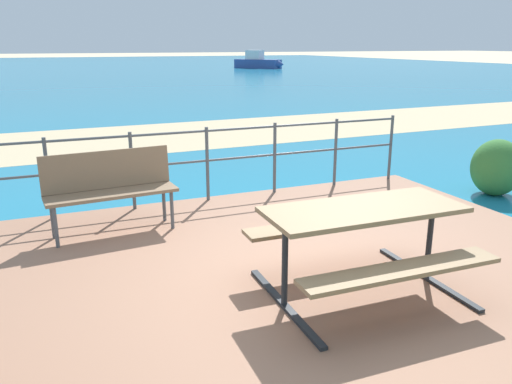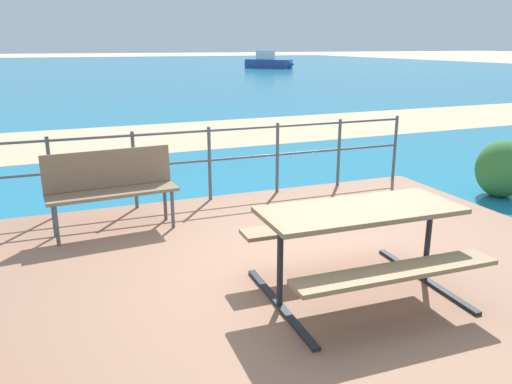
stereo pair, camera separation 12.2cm
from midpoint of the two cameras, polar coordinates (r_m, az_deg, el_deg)
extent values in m
plane|color=beige|center=(4.80, 2.94, -9.59)|extent=(240.00, 240.00, 0.00)
cube|color=#996B51|center=(4.79, 2.95, -9.27)|extent=(6.40, 5.20, 0.06)
cube|color=teal|center=(43.98, -20.72, 12.53)|extent=(90.00, 90.00, 0.01)
cube|color=tan|center=(12.07, -13.42, 5.87)|extent=(54.08, 5.16, 0.01)
cube|color=#8C704C|center=(4.22, 11.17, -1.93)|extent=(1.65, 0.72, 0.04)
cube|color=#8C704C|center=(3.92, 15.15, -8.45)|extent=(1.65, 0.30, 0.04)
cube|color=#8C704C|center=(4.75, 7.52, -3.57)|extent=(1.65, 0.30, 0.04)
cylinder|color=#1E2328|center=(4.04, 2.37, -8.08)|extent=(0.05, 0.05, 0.74)
cube|color=#1E2328|center=(4.20, 2.31, -12.49)|extent=(0.09, 1.33, 0.03)
cylinder|color=#1E2328|center=(4.74, 18.13, -5.14)|extent=(0.05, 0.05, 0.74)
cube|color=#1E2328|center=(4.87, 17.76, -9.02)|extent=(0.09, 1.33, 0.03)
cube|color=#7A6047|center=(5.80, -16.38, -0.16)|extent=(1.43, 0.51, 0.04)
cube|color=#7A6047|center=(5.91, -16.91, 2.43)|extent=(1.40, 0.18, 0.42)
cylinder|color=#4C5156|center=(5.65, -22.06, -3.59)|extent=(0.04, 0.04, 0.46)
cylinder|color=#4C5156|center=(5.93, -22.37, -2.70)|extent=(0.04, 0.04, 0.46)
cylinder|color=#4C5156|center=(5.86, -9.97, -1.90)|extent=(0.04, 0.04, 0.46)
cylinder|color=#4C5156|center=(6.14, -10.82, -1.12)|extent=(0.04, 0.04, 0.46)
cylinder|color=#4C5156|center=(6.53, -22.71, 1.37)|extent=(0.04, 0.04, 0.99)
cylinder|color=#4C5156|center=(6.60, -14.18, 2.28)|extent=(0.04, 0.04, 0.99)
cylinder|color=#4C5156|center=(6.80, -5.97, 3.11)|extent=(0.04, 0.04, 0.99)
cylinder|color=#4C5156|center=(7.14, 1.61, 3.82)|extent=(0.04, 0.04, 0.99)
cylinder|color=#4C5156|center=(7.59, 8.42, 4.39)|extent=(0.04, 0.04, 0.99)
cylinder|color=#4C5156|center=(8.13, 14.40, 4.85)|extent=(0.04, 0.04, 0.99)
cylinder|color=#4C5156|center=(6.71, -6.09, 6.81)|extent=(5.90, 0.03, 0.03)
cylinder|color=#4C5156|center=(6.79, -5.99, 3.51)|extent=(5.90, 0.03, 0.03)
ellipsoid|color=#387533|center=(7.97, 24.93, 2.50)|extent=(0.71, 0.71, 0.81)
cube|color=#2D478C|center=(45.96, 0.12, 14.14)|extent=(3.52, 4.01, 0.76)
cube|color=silver|center=(46.09, -0.22, 15.10)|extent=(1.63, 1.69, 0.78)
cone|color=#2D478C|center=(44.88, 2.75, 14.07)|extent=(0.84, 0.81, 0.68)
camera|label=1|loc=(0.06, -90.63, -0.18)|focal=35.77mm
camera|label=2|loc=(0.06, 89.37, 0.18)|focal=35.77mm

